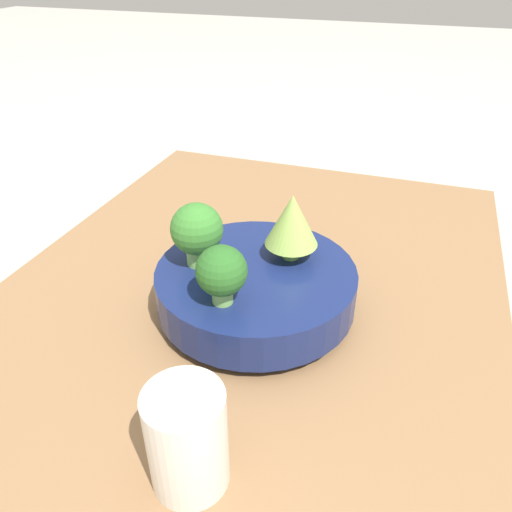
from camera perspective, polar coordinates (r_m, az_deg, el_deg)
ground_plane at (r=0.70m, az=-1.30°, el=-7.54°), size 6.00×6.00×0.00m
table at (r=0.68m, az=-1.32°, el=-6.19°), size 0.94×0.67×0.04m
bowl at (r=0.63m, az=0.00°, el=-3.57°), size 0.25×0.25×0.06m
romanesco_piece_far at (r=0.61m, az=4.14°, el=4.02°), size 0.07×0.07×0.09m
broccoli_floret_right at (r=0.54m, az=-3.97°, el=-1.86°), size 0.06×0.06×0.07m
broccoli_floret_front at (r=0.60m, az=-6.77°, el=2.84°), size 0.06×0.06×0.08m
cup at (r=0.45m, az=-7.87°, el=-20.03°), size 0.07×0.07×0.10m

